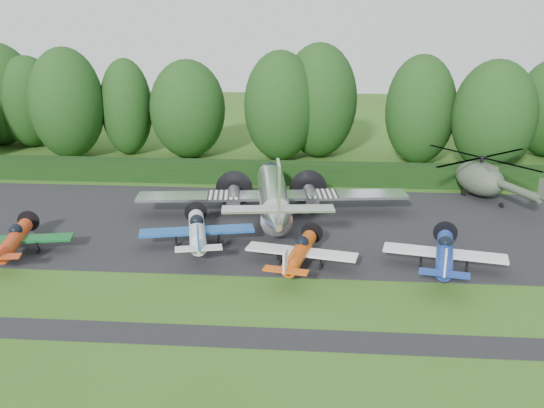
# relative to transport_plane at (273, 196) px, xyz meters

# --- Properties ---
(ground) EXTENTS (160.00, 160.00, 0.00)m
(ground) POSITION_rel_transport_plane_xyz_m (1.26, -11.25, -1.86)
(ground) COLOR #2E5417
(ground) RESTS_ON ground
(apron) EXTENTS (70.00, 18.00, 0.01)m
(apron) POSITION_rel_transport_plane_xyz_m (1.26, -1.25, -1.86)
(apron) COLOR black
(apron) RESTS_ON ground
(taxiway_verge) EXTENTS (70.00, 2.00, 0.00)m
(taxiway_verge) POSITION_rel_transport_plane_xyz_m (1.26, -17.25, -1.86)
(taxiway_verge) COLOR black
(taxiway_verge) RESTS_ON ground
(hedgerow) EXTENTS (90.00, 1.60, 2.00)m
(hedgerow) POSITION_rel_transport_plane_xyz_m (1.26, 9.75, -1.86)
(hedgerow) COLOR black
(hedgerow) RESTS_ON ground
(transport_plane) EXTENTS (20.87, 16.00, 6.69)m
(transport_plane) POSITION_rel_transport_plane_xyz_m (0.00, 0.00, 0.00)
(transport_plane) COLOR silver
(transport_plane) RESTS_ON ground
(light_plane_red) EXTENTS (7.14, 7.51, 2.74)m
(light_plane_red) POSITION_rel_transport_plane_xyz_m (-16.19, -8.27, -0.72)
(light_plane_red) COLOR #B93311
(light_plane_red) RESTS_ON ground
(light_plane_white) EXTENTS (7.71, 8.10, 2.96)m
(light_plane_white) POSITION_rel_transport_plane_xyz_m (-4.61, -6.03, -0.63)
(light_plane_white) COLOR silver
(light_plane_white) RESTS_ON ground
(light_plane_orange) EXTENTS (6.97, 7.33, 2.68)m
(light_plane_orange) POSITION_rel_transport_plane_xyz_m (2.33, -8.86, -0.75)
(light_plane_orange) COLOR #D0490C
(light_plane_orange) RESTS_ON ground
(light_plane_blue) EXTENTS (7.44, 7.82, 2.86)m
(light_plane_blue) POSITION_rel_transport_plane_xyz_m (11.16, -8.56, -0.67)
(light_plane_blue) COLOR navy
(light_plane_blue) RESTS_ON ground
(helicopter) EXTENTS (11.13, 13.03, 3.58)m
(helicopter) POSITION_rel_transport_plane_xyz_m (16.94, 6.76, 0.06)
(helicopter) COLOR #343F31
(helicopter) RESTS_ON ground
(tree_0) EXTENTS (7.47, 7.47, 11.30)m
(tree_0) POSITION_rel_transport_plane_xyz_m (-0.65, 18.61, 3.77)
(tree_0) COLOR black
(tree_0) RESTS_ON ground
(tree_1) EXTENTS (7.88, 7.88, 10.29)m
(tree_1) POSITION_rel_transport_plane_xyz_m (-10.39, 19.03, 3.27)
(tree_1) COLOR black
(tree_1) RESTS_ON ground
(tree_2) EXTENTS (7.96, 7.96, 11.95)m
(tree_2) POSITION_rel_transport_plane_xyz_m (3.30, 20.37, 4.10)
(tree_2) COLOR black
(tree_2) RESTS_ON ground
(tree_3) EXTENTS (7.65, 7.65, 11.55)m
(tree_3) POSITION_rel_transport_plane_xyz_m (-22.87, 17.82, 3.90)
(tree_3) COLOR black
(tree_3) RESTS_ON ground
(tree_6) EXTENTS (7.04, 7.04, 11.01)m
(tree_6) POSITION_rel_transport_plane_xyz_m (13.50, 18.29, 3.63)
(tree_6) COLOR black
(tree_6) RESTS_ON ground
(tree_7) EXTENTS (5.46, 5.46, 10.29)m
(tree_7) POSITION_rel_transport_plane_xyz_m (-17.20, 19.81, 3.26)
(tree_7) COLOR black
(tree_7) RESTS_ON ground
(tree_10) EXTENTS (7.90, 7.90, 10.83)m
(tree_10) POSITION_rel_transport_plane_xyz_m (19.94, 15.32, 3.54)
(tree_10) COLOR black
(tree_10) RESTS_ON ground
(tree_11) EXTENTS (6.94, 6.94, 10.26)m
(tree_11) POSITION_rel_transport_plane_xyz_m (-29.36, 22.72, 3.25)
(tree_11) COLOR black
(tree_11) RESTS_ON ground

